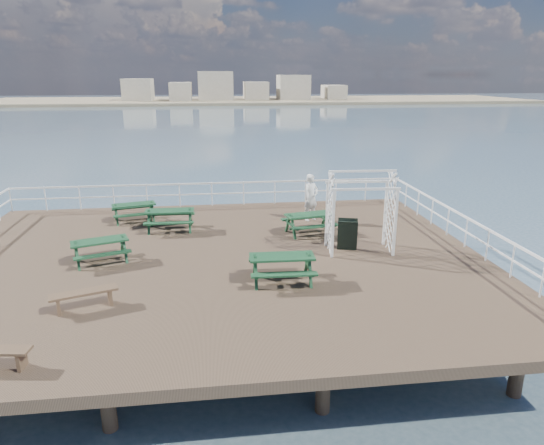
{
  "coord_description": "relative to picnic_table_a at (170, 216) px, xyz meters",
  "views": [
    {
      "loc": [
        0.05,
        -15.21,
        5.85
      ],
      "look_at": [
        1.98,
        0.2,
        1.1
      ],
      "focal_mm": 32.0,
      "sensor_mm": 36.0,
      "label": 1
    }
  ],
  "objects": [
    {
      "name": "ground",
      "position": [
        1.65,
        -3.29,
        -0.73
      ],
      "size": [
        18.0,
        14.0,
        0.3
      ],
      "primitive_type": "cube",
      "color": "brown",
      "rests_on": "ground"
    },
    {
      "name": "sea_backdrop",
      "position": [
        14.19,
        130.78,
        -1.09
      ],
      "size": [
        300.0,
        300.0,
        9.2
      ],
      "color": "#435E71",
      "rests_on": "ground"
    },
    {
      "name": "railing",
      "position": [
        1.58,
        -0.72,
        0.29
      ],
      "size": [
        17.77,
        13.76,
        1.1
      ],
      "color": "white",
      "rests_on": "ground"
    },
    {
      "name": "picnic_table_a",
      "position": [
        0.0,
        0.0,
        0.0
      ],
      "size": [
        1.88,
        1.52,
        0.91
      ],
      "rotation": [
        0.0,
        0.0,
        -0.01
      ],
      "color": "#14381C",
      "rests_on": "ground"
    },
    {
      "name": "picnic_table_b",
      "position": [
        -1.57,
        1.41,
        -0.05
      ],
      "size": [
        2.01,
        1.76,
        0.84
      ],
      "rotation": [
        0.0,
        0.0,
        0.24
      ],
      "color": "#14381C",
      "rests_on": "ground"
    },
    {
      "name": "picnic_table_c",
      "position": [
        5.32,
        -1.12,
        -0.02
      ],
      "size": [
        2.06,
        1.79,
        0.88
      ],
      "rotation": [
        0.0,
        0.0,
        0.2
      ],
      "color": "#14381C",
      "rests_on": "ground"
    },
    {
      "name": "picnic_table_d",
      "position": [
        -1.99,
        -3.17,
        -0.04
      ],
      "size": [
        2.1,
        1.89,
        0.85
      ],
      "rotation": [
        0.0,
        0.0,
        0.33
      ],
      "color": "#14381C",
      "rests_on": "ground"
    },
    {
      "name": "picnic_table_e",
      "position": [
        3.63,
        -5.46,
        0.0
      ],
      "size": [
        1.93,
        1.57,
        0.92
      ],
      "rotation": [
        0.0,
        0.0,
        -0.03
      ],
      "color": "#14381C",
      "rests_on": "ground"
    },
    {
      "name": "flat_bench_far",
      "position": [
        -1.72,
        -6.54,
        -0.22
      ],
      "size": [
        1.73,
        0.94,
        0.49
      ],
      "rotation": [
        0.0,
        0.0,
        0.34
      ],
      "color": "brown",
      "rests_on": "ground"
    },
    {
      "name": "trellis_arbor",
      "position": [
        6.65,
        -3.19,
        0.67
      ],
      "size": [
        2.34,
        1.35,
        2.83
      ],
      "rotation": [
        0.0,
        0.0,
        -0.06
      ],
      "color": "white",
      "rests_on": "ground"
    },
    {
      "name": "sandwich_board",
      "position": [
        6.27,
        -3.08,
        -0.04
      ],
      "size": [
        0.79,
        0.67,
        1.11
      ],
      "rotation": [
        0.0,
        0.0,
        -0.28
      ],
      "color": "black",
      "rests_on": "ground"
    },
    {
      "name": "person",
      "position": [
        5.74,
        0.65,
        0.39
      ],
      "size": [
        0.85,
        0.76,
        1.95
      ],
      "primitive_type": "imported",
      "rotation": [
        0.0,
        0.0,
        0.52
      ],
      "color": "white",
      "rests_on": "ground"
    }
  ]
}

